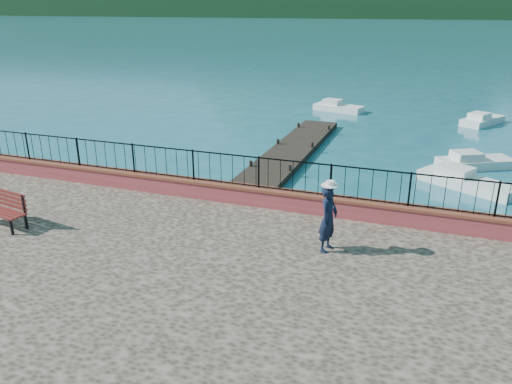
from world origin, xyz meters
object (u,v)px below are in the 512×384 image
Objects in this scene: park_bench at (1,215)px; boat_1 at (468,178)px; boat_2 at (476,159)px; boat_5 at (483,118)px; person at (328,219)px; boat_4 at (339,105)px.

boat_1 is (12.68, 11.30, -1.10)m from park_bench.
boat_2 is at bearing 111.67° from boat_1.
boat_2 and boat_5 have the same top height.
park_bench is 19.48m from boat_2.
park_bench is 9.08m from person.
boat_5 is at bearing 7.71° from boat_4.
boat_2 is 1.01× the size of boat_5.
park_bench is at bearing -107.81° from boat_1.
park_bench is 0.55× the size of boat_4.
boat_5 is (9.27, -1.00, 0.00)m from boat_4.
boat_5 is at bearing 114.60° from boat_1.
boat_4 is (4.73, 25.12, -1.10)m from park_bench.
boat_2 is 13.68m from boat_4.
boat_4 is 9.32m from boat_5.
boat_2 is at bearing -6.28° from person.
boat_2 is at bearing 57.21° from park_bench.
boat_5 is (0.85, 9.78, 0.00)m from boat_2.
boat_5 is at bearing 69.60° from park_bench.
boat_1 and boat_2 have the same top height.
park_bench reaches higher than boat_1.
boat_1 is 3.07m from boat_2.
boat_1 is 1.14× the size of boat_4.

